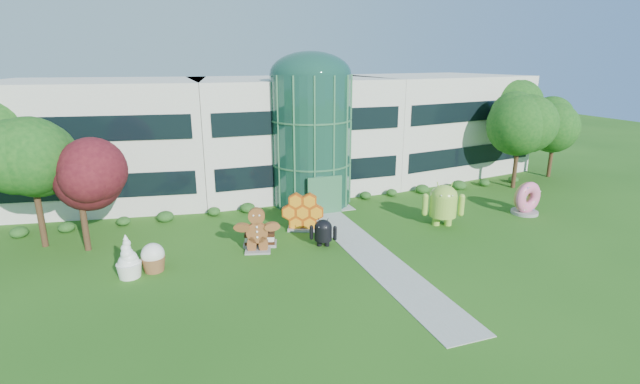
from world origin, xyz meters
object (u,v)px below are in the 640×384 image
object	(u,v)px
gingerbread	(257,230)
android_black	(323,231)
donut	(526,198)
android_green	(443,202)

from	to	relation	value
gingerbread	android_black	bearing A→B (deg)	7.46
android_black	gingerbread	bearing A→B (deg)	-162.34
android_black	gingerbread	world-z (taller)	gingerbread
donut	gingerbread	distance (m)	19.82
android_green	donut	xyz separation A→B (m)	(7.06, -0.01, -0.43)
android_black	android_green	bearing A→B (deg)	29.20
android_black	donut	size ratio (longest dim) A/B	0.79
android_green	android_black	bearing A→B (deg)	-153.28
android_green	gingerbread	size ratio (longest dim) A/B	1.12
gingerbread	donut	bearing A→B (deg)	15.17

